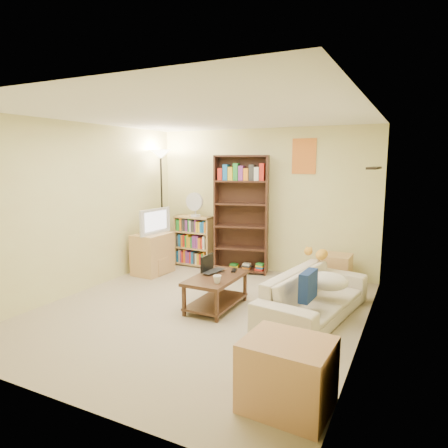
{
  "coord_description": "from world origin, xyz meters",
  "views": [
    {
      "loc": [
        2.49,
        -4.34,
        1.94
      ],
      "look_at": [
        -0.0,
        0.71,
        1.05
      ],
      "focal_mm": 32.0,
      "sensor_mm": 36.0,
      "label": 1
    }
  ],
  "objects_px": {
    "tabby_cat": "(319,254)",
    "floor_lamp": "(161,174)",
    "laptop": "(216,272)",
    "tall_bookshelf": "(241,212)",
    "sofa": "(314,296)",
    "television": "(152,221)",
    "side_table": "(336,270)",
    "mug": "(217,279)",
    "tv_stand": "(153,254)",
    "short_bookshelf": "(194,241)",
    "desk_fan": "(195,204)",
    "coffee_table": "(216,287)",
    "end_cabinet": "(287,374)"
  },
  "relations": [
    {
      "from": "tabby_cat",
      "to": "floor_lamp",
      "type": "height_order",
      "value": "floor_lamp"
    },
    {
      "from": "laptop",
      "to": "tall_bookshelf",
      "type": "xyz_separation_m",
      "value": [
        -0.35,
        1.61,
        0.63
      ]
    },
    {
      "from": "sofa",
      "to": "television",
      "type": "relative_size",
      "value": 2.67
    },
    {
      "from": "side_table",
      "to": "mug",
      "type": "bearing_deg",
      "value": -119.59
    },
    {
      "from": "tv_stand",
      "to": "floor_lamp",
      "type": "distance_m",
      "value": 1.49
    },
    {
      "from": "short_bookshelf",
      "to": "desk_fan",
      "type": "relative_size",
      "value": 2.09
    },
    {
      "from": "sofa",
      "to": "short_bookshelf",
      "type": "height_order",
      "value": "short_bookshelf"
    },
    {
      "from": "mug",
      "to": "tv_stand",
      "type": "xyz_separation_m",
      "value": [
        -1.9,
        1.25,
        -0.13
      ]
    },
    {
      "from": "floor_lamp",
      "to": "short_bookshelf",
      "type": "bearing_deg",
      "value": 19.9
    },
    {
      "from": "tall_bookshelf",
      "to": "floor_lamp",
      "type": "xyz_separation_m",
      "value": [
        -1.54,
        -0.16,
        0.63
      ]
    },
    {
      "from": "tall_bookshelf",
      "to": "short_bookshelf",
      "type": "bearing_deg",
      "value": 163.4
    },
    {
      "from": "short_bookshelf",
      "to": "floor_lamp",
      "type": "relative_size",
      "value": 0.43
    },
    {
      "from": "tabby_cat",
      "to": "television",
      "type": "bearing_deg",
      "value": -179.38
    },
    {
      "from": "television",
      "to": "tall_bookshelf",
      "type": "xyz_separation_m",
      "value": [
        1.35,
        0.74,
        0.16
      ]
    },
    {
      "from": "mug",
      "to": "side_table",
      "type": "height_order",
      "value": "mug"
    },
    {
      "from": "coffee_table",
      "to": "tall_bookshelf",
      "type": "relative_size",
      "value": 0.48
    },
    {
      "from": "television",
      "to": "desk_fan",
      "type": "distance_m",
      "value": 0.88
    },
    {
      "from": "mug",
      "to": "floor_lamp",
      "type": "xyz_separation_m",
      "value": [
        -2.09,
        1.83,
        1.22
      ]
    },
    {
      "from": "floor_lamp",
      "to": "laptop",
      "type": "bearing_deg",
      "value": -37.44
    },
    {
      "from": "desk_fan",
      "to": "floor_lamp",
      "type": "height_order",
      "value": "floor_lamp"
    },
    {
      "from": "coffee_table",
      "to": "tv_stand",
      "type": "distance_m",
      "value": 2.01
    },
    {
      "from": "mug",
      "to": "end_cabinet",
      "type": "xyz_separation_m",
      "value": [
        1.36,
        -1.43,
        -0.2
      ]
    },
    {
      "from": "tabby_cat",
      "to": "end_cabinet",
      "type": "xyz_separation_m",
      "value": [
        0.39,
        -2.71,
        -0.36
      ]
    },
    {
      "from": "tall_bookshelf",
      "to": "floor_lamp",
      "type": "distance_m",
      "value": 1.67
    },
    {
      "from": "tabby_cat",
      "to": "floor_lamp",
      "type": "xyz_separation_m",
      "value": [
        -3.06,
        0.55,
        1.07
      ]
    },
    {
      "from": "side_table",
      "to": "sofa",
      "type": "bearing_deg",
      "value": -89.77
    },
    {
      "from": "tv_stand",
      "to": "television",
      "type": "xyz_separation_m",
      "value": [
        0.0,
        0.0,
        0.57
      ]
    },
    {
      "from": "floor_lamp",
      "to": "side_table",
      "type": "xyz_separation_m",
      "value": [
        3.19,
        0.1,
        -1.46
      ]
    },
    {
      "from": "laptop",
      "to": "desk_fan",
      "type": "xyz_separation_m",
      "value": [
        -1.27,
        1.6,
        0.71
      ]
    },
    {
      "from": "tall_bookshelf",
      "to": "end_cabinet",
      "type": "height_order",
      "value": "tall_bookshelf"
    },
    {
      "from": "tv_stand",
      "to": "sofa",
      "type": "bearing_deg",
      "value": -10.45
    },
    {
      "from": "mug",
      "to": "tabby_cat",
      "type": "bearing_deg",
      "value": 52.83
    },
    {
      "from": "tv_stand",
      "to": "mug",
      "type": "bearing_deg",
      "value": -29.83
    },
    {
      "from": "laptop",
      "to": "desk_fan",
      "type": "relative_size",
      "value": 0.92
    },
    {
      "from": "mug",
      "to": "short_bookshelf",
      "type": "distance_m",
      "value": 2.54
    },
    {
      "from": "coffee_table",
      "to": "end_cabinet",
      "type": "relative_size",
      "value": 1.46
    },
    {
      "from": "coffee_table",
      "to": "side_table",
      "type": "height_order",
      "value": "side_table"
    },
    {
      "from": "side_table",
      "to": "tabby_cat",
      "type": "bearing_deg",
      "value": -100.78
    },
    {
      "from": "tall_bookshelf",
      "to": "desk_fan",
      "type": "height_order",
      "value": "tall_bookshelf"
    },
    {
      "from": "tall_bookshelf",
      "to": "tabby_cat",
      "type": "bearing_deg",
      "value": -39.2
    },
    {
      "from": "television",
      "to": "end_cabinet",
      "type": "relative_size",
      "value": 1.13
    },
    {
      "from": "sofa",
      "to": "television",
      "type": "bearing_deg",
      "value": 85.3
    },
    {
      "from": "sofa",
      "to": "end_cabinet",
      "type": "distance_m",
      "value": 1.95
    },
    {
      "from": "coffee_table",
      "to": "mug",
      "type": "relative_size",
      "value": 9.03
    },
    {
      "from": "tall_bookshelf",
      "to": "short_bookshelf",
      "type": "relative_size",
      "value": 2.19
    },
    {
      "from": "television",
      "to": "mug",
      "type": "bearing_deg",
      "value": -119.83
    },
    {
      "from": "television",
      "to": "end_cabinet",
      "type": "height_order",
      "value": "television"
    },
    {
      "from": "television",
      "to": "floor_lamp",
      "type": "relative_size",
      "value": 0.35
    },
    {
      "from": "laptop",
      "to": "tabby_cat",
      "type": "bearing_deg",
      "value": -41.53
    },
    {
      "from": "laptop",
      "to": "short_bookshelf",
      "type": "height_order",
      "value": "short_bookshelf"
    }
  ]
}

